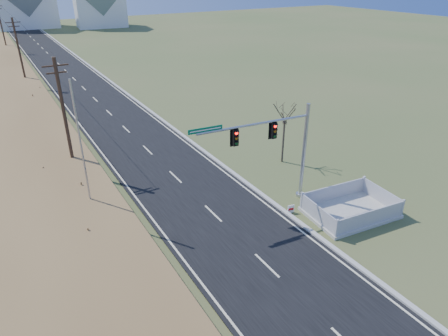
# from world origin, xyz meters

# --- Properties ---
(ground) EXTENTS (260.00, 260.00, 0.00)m
(ground) POSITION_xyz_m (0.00, 0.00, 0.00)
(ground) COLOR #46592B
(ground) RESTS_ON ground
(road) EXTENTS (8.00, 180.00, 0.06)m
(road) POSITION_xyz_m (0.00, 50.00, 0.03)
(road) COLOR black
(road) RESTS_ON ground
(curb) EXTENTS (0.30, 180.00, 0.18)m
(curb) POSITION_xyz_m (4.15, 50.00, 0.09)
(curb) COLOR #B2AFA8
(curb) RESTS_ON ground
(utility_pole_near) EXTENTS (1.80, 0.26, 9.00)m
(utility_pole_near) POSITION_xyz_m (-6.50, 15.00, 4.68)
(utility_pole_near) COLOR #422D1E
(utility_pole_near) RESTS_ON ground
(utility_pole_mid) EXTENTS (1.80, 0.26, 9.00)m
(utility_pole_mid) POSITION_xyz_m (-6.50, 45.00, 4.68)
(utility_pole_mid) COLOR #422D1E
(utility_pole_mid) RESTS_ON ground
(utility_pole_far) EXTENTS (1.80, 0.26, 9.00)m
(utility_pole_far) POSITION_xyz_m (-6.50, 75.00, 4.68)
(utility_pole_far) COLOR #422D1E
(utility_pole_far) RESTS_ON ground
(condo_ne) EXTENTS (14.12, 10.51, 16.52)m
(condo_ne) POSITION_xyz_m (20.00, 104.00, 6.84)
(condo_ne) COLOR white
(condo_ne) RESTS_ON ground
(traffic_signal_mast) EXTENTS (8.53, 1.02, 6.80)m
(traffic_signal_mast) POSITION_xyz_m (4.66, 3.12, 4.22)
(traffic_signal_mast) COLOR #9EA0A5
(traffic_signal_mast) RESTS_ON ground
(fence_enclosure) EXTENTS (5.92, 4.33, 1.27)m
(fence_enclosure) POSITION_xyz_m (7.78, -0.55, 0.26)
(fence_enclosure) COLOR #B7B5AD
(fence_enclosure) RESTS_ON ground
(open_sign) EXTENTS (0.46, 0.15, 0.57)m
(open_sign) POSITION_xyz_m (4.50, 1.53, 0.31)
(open_sign) COLOR white
(open_sign) RESTS_ON ground
(flagpole) EXTENTS (0.41, 0.41, 9.03)m
(flagpole) POSITION_xyz_m (-6.87, 7.85, 3.61)
(flagpole) COLOR #B7B5AD
(flagpole) RESTS_ON ground
(bare_tree) EXTENTS (2.04, 2.04, 5.40)m
(bare_tree) POSITION_xyz_m (8.90, 8.10, 4.35)
(bare_tree) COLOR #4C3F33
(bare_tree) RESTS_ON ground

